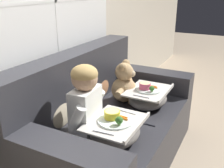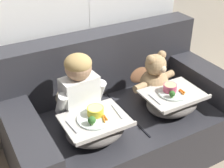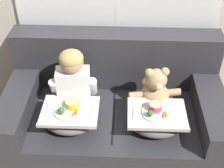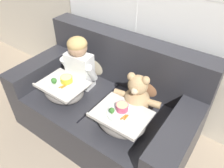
{
  "view_description": "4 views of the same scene",
  "coord_description": "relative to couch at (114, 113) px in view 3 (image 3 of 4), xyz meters",
  "views": [
    {
      "loc": [
        -1.73,
        -0.89,
        1.47
      ],
      "look_at": [
        -0.05,
        -0.02,
        0.75
      ],
      "focal_mm": 42.0,
      "sensor_mm": 36.0,
      "label": 1
    },
    {
      "loc": [
        -1.02,
        -1.66,
        1.85
      ],
      "look_at": [
        -0.12,
        -0.05,
        0.74
      ],
      "focal_mm": 50.0,
      "sensor_mm": 36.0,
      "label": 2
    },
    {
      "loc": [
        0.06,
        -1.86,
        2.2
      ],
      "look_at": [
        -0.02,
        -0.01,
        0.73
      ],
      "focal_mm": 50.0,
      "sensor_mm": 36.0,
      "label": 3
    },
    {
      "loc": [
        0.96,
        -1.2,
        1.84
      ],
      "look_at": [
        0.04,
        0.08,
        0.59
      ],
      "focal_mm": 35.0,
      "sensor_mm": 36.0,
      "label": 4
    }
  ],
  "objects": [
    {
      "name": "throw_pillow_behind_child",
      "position": [
        -0.32,
        0.23,
        0.26
      ],
      "size": [
        0.33,
        0.16,
        0.34
      ],
      "color": "#C1B293",
      "rests_on": "couch"
    },
    {
      "name": "couch",
      "position": [
        0.0,
        0.0,
        0.0
      ],
      "size": [
        1.73,
        0.96,
        0.95
      ],
      "color": "#2D2D33",
      "rests_on": "ground_plane"
    },
    {
      "name": "lap_tray_child",
      "position": [
        -0.32,
        -0.26,
        0.19
      ],
      "size": [
        0.43,
        0.34,
        0.23
      ],
      "color": "slate",
      "rests_on": "child_figure"
    },
    {
      "name": "throw_pillow_behind_teddy",
      "position": [
        0.32,
        0.23,
        0.26
      ],
      "size": [
        0.3,
        0.14,
        0.31
      ],
      "color": "#B2754C",
      "rests_on": "couch"
    },
    {
      "name": "ground_plane",
      "position": [
        0.0,
        -0.07,
        -0.34
      ],
      "size": [
        14.0,
        14.0,
        0.0
      ],
      "primitive_type": "plane",
      "color": "tan"
    },
    {
      "name": "child_figure",
      "position": [
        -0.32,
        -0.02,
        0.4
      ],
      "size": [
        0.38,
        0.19,
        0.53
      ],
      "color": "white",
      "rests_on": "couch"
    },
    {
      "name": "lap_tray_teddy",
      "position": [
        0.32,
        -0.26,
        0.19
      ],
      "size": [
        0.43,
        0.34,
        0.22
      ],
      "color": "slate",
      "rests_on": "teddy_bear"
    },
    {
      "name": "teddy_bear",
      "position": [
        0.32,
        -0.03,
        0.27
      ],
      "size": [
        0.42,
        0.3,
        0.39
      ],
      "color": "tan",
      "rests_on": "couch"
    }
  ]
}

